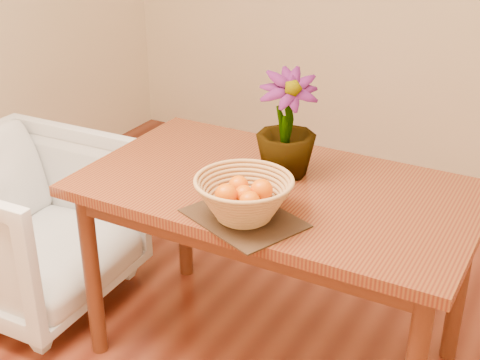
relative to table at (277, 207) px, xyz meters
The scene contains 6 objects.
table is the anchor object (origin of this frame).
placemat 0.29m from the table, 86.72° to the right, with size 0.36×0.27×0.01m, color #321D12.
wicker_basket 0.32m from the table, 86.72° to the right, with size 0.32×0.32×0.13m.
orange_pile 0.33m from the table, 86.72° to the right, with size 0.15×0.16×0.07m.
potted_plant 0.30m from the table, 99.18° to the left, with size 0.22×0.22×0.38m, color #194B15.
armchair 1.16m from the table, behind, with size 0.76×0.71×0.78m, color #8B7060.
Camera 1 is at (0.91, -1.62, 1.79)m, focal length 50.00 mm.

